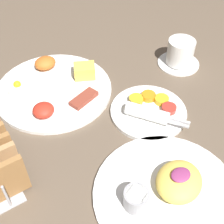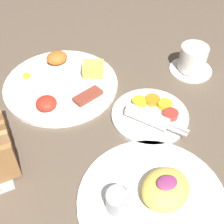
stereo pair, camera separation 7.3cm
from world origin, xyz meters
TOP-DOWN VIEW (x-y plane):
  - ground_plane at (0.00, 0.00)m, footprint 3.00×3.00m
  - plate_breakfast at (-0.02, 0.20)m, footprint 0.31×0.31m
  - plate_condiments at (0.14, -0.00)m, footprint 0.19×0.20m
  - plate_foreground at (0.04, -0.20)m, footprint 0.29×0.29m
  - coffee_cup at (0.34, 0.11)m, footprint 0.12×0.12m

SIDE VIEW (x-z plane):
  - ground_plane at x=0.00m, z-range 0.00..0.00m
  - plate_breakfast at x=-0.02m, z-range -0.01..0.03m
  - plate_condiments at x=0.14m, z-range -0.01..0.03m
  - plate_foreground at x=0.04m, z-range -0.01..0.04m
  - coffee_cup at x=0.34m, z-range 0.00..0.08m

